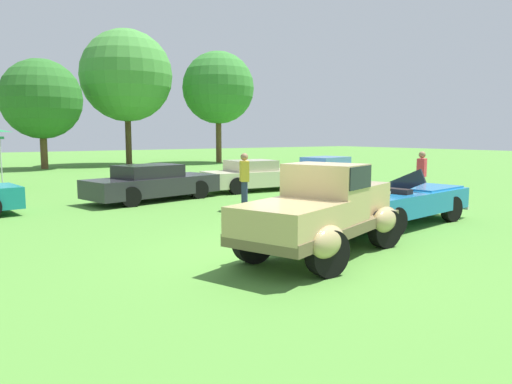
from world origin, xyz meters
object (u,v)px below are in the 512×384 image
spectator_between_cars (421,175)px  show_car_cream (254,176)px  show_car_skyblue (328,170)px  feature_pickup_truck (323,209)px  neighbor_convertible (399,201)px  spectator_near_truck (244,180)px  show_car_charcoal (153,183)px

spectator_between_cars → show_car_cream: bearing=112.8°
show_car_cream → show_car_skyblue: (4.39, 0.48, 0.00)m
feature_pickup_truck → spectator_between_cars: feature_pickup_truck is taller
feature_pickup_truck → show_car_skyblue: bearing=46.9°
neighbor_convertible → show_car_cream: 8.04m
show_car_skyblue → spectator_near_truck: spectator_near_truck is taller
neighbor_convertible → spectator_between_cars: (3.51, 1.99, 0.33)m
spectator_near_truck → show_car_charcoal: bearing=111.9°
show_car_cream → neighbor_convertible: bearing=-97.1°
show_car_skyblue → spectator_between_cars: 6.74m
neighbor_convertible → spectator_between_cars: bearing=29.6°
spectator_between_cars → neighbor_convertible: bearing=-150.4°
feature_pickup_truck → spectator_between_cars: size_ratio=2.57×
show_car_charcoal → spectator_near_truck: (1.42, -3.53, 0.31)m
feature_pickup_truck → spectator_near_truck: bearing=72.1°
spectator_between_cars → feature_pickup_truck: bearing=-155.5°
neighbor_convertible → show_car_cream: bearing=82.9°
spectator_near_truck → spectator_between_cars: size_ratio=1.00×
show_car_cream → spectator_near_truck: size_ratio=2.46×
neighbor_convertible → show_car_charcoal: 8.28m
show_car_skyblue → show_car_cream: bearing=-173.8°
show_car_cream → spectator_between_cars: (2.52, -5.98, 0.31)m
feature_pickup_truck → show_car_skyblue: feature_pickup_truck is taller
show_car_charcoal → spectator_near_truck: size_ratio=2.86×
spectator_near_truck → spectator_between_cars: same height
show_car_cream → spectator_between_cars: 6.50m
show_car_charcoal → show_car_cream: (4.45, 0.45, -0.00)m
spectator_near_truck → show_car_skyblue: bearing=31.0°
show_car_charcoal → neighbor_convertible: bearing=-65.3°
show_car_charcoal → spectator_near_truck: spectator_near_truck is taller
feature_pickup_truck → spectator_near_truck: 5.59m
show_car_cream → spectator_between_cars: size_ratio=2.46×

